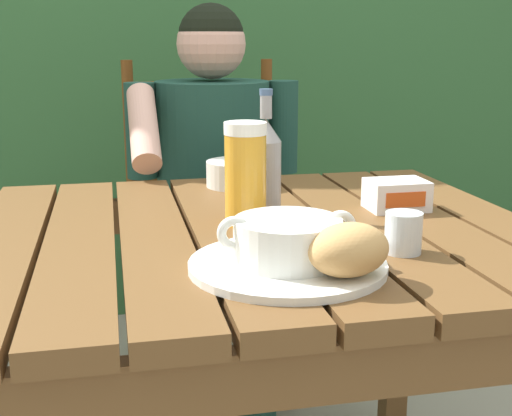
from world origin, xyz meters
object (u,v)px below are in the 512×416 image
soup_bowl (288,239)px  beer_bottle (266,164)px  butter_tub (397,195)px  table_knife (372,241)px  chair_near_diner (207,233)px  water_glass_small (403,233)px  diner_bowl (238,173)px  bread_roll (349,250)px  person_eating (215,182)px  serving_plate (287,265)px  beer_glass (245,174)px

soup_bowl → beer_bottle: size_ratio=0.87×
butter_tub → table_knife: 0.25m
chair_near_diner → table_knife: size_ratio=7.03×
butter_tub → water_glass_small: bearing=-111.4°
table_knife → diner_bowl: diner_bowl is taller
bread_roll → person_eating: bearing=91.9°
butter_tub → beer_bottle: bearing=175.2°
person_eating → table_knife: 0.85m
serving_plate → bread_roll: 0.11m
person_eating → soup_bowl: bearing=-92.0°
beer_bottle → diner_bowl: beer_bottle is taller
chair_near_diner → table_knife: bearing=-82.7°
person_eating → diner_bowl: (0.00, -0.34, 0.09)m
soup_bowl → beer_bottle: beer_bottle is taller
bread_roll → diner_bowl: bearing=92.7°
butter_tub → diner_bowl: bearing=133.4°
soup_bowl → table_knife: (0.17, 0.09, -0.04)m
soup_bowl → person_eating: bearing=88.0°
beer_glass → water_glass_small: size_ratio=2.85×
chair_near_diner → soup_bowl: size_ratio=4.89×
chair_near_diner → bread_roll: size_ratio=7.23×
chair_near_diner → water_glass_small: size_ratio=15.61×
beer_glass → beer_bottle: beer_bottle is taller
chair_near_diner → table_knife: (0.13, -1.04, 0.27)m
serving_plate → soup_bowl: soup_bowl is taller
chair_near_diner → person_eating: bearing=-90.9°
table_knife → diner_bowl: 0.51m
soup_bowl → beer_glass: size_ratio=1.12×
table_knife → soup_bowl: bearing=-151.2°
bread_roll → butter_tub: size_ratio=1.23×
beer_glass → diner_bowl: beer_glass is taller
person_eating → water_glass_small: (0.17, -0.89, 0.09)m
person_eating → serving_plate: person_eating is taller
bread_roll → soup_bowl: bearing=130.6°
diner_bowl → beer_bottle: bearing=-88.6°
person_eating → beer_glass: 0.69m
chair_near_diner → serving_plate: 1.16m
beer_bottle → table_knife: size_ratio=1.64×
water_glass_small → beer_bottle: bearing=118.7°
beer_glass → table_knife: bearing=-42.4°
table_knife → diner_bowl: (-0.13, 0.50, 0.02)m
beer_glass → diner_bowl: (0.05, 0.33, -0.07)m
butter_tub → chair_near_diner: bearing=108.0°
chair_near_diner → butter_tub: (0.27, -0.82, 0.30)m
chair_near_diner → bread_roll: bearing=-88.5°
serving_plate → beer_glass: (-0.01, 0.26, 0.09)m
water_glass_small → bread_roll: bearing=-138.9°
soup_bowl → bread_roll: 0.10m
beer_glass → water_glass_small: bearing=-46.0°
person_eating → water_glass_small: person_eating is taller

